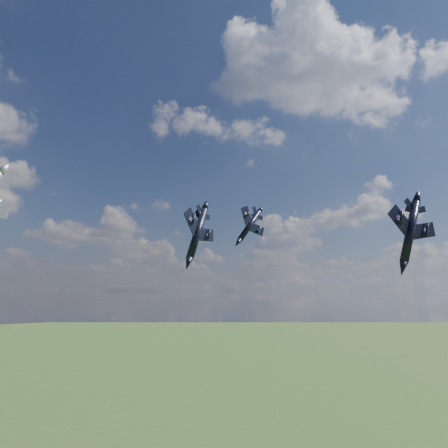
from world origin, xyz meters
TOP-DOWN VIEW (x-y plane):
  - jet_lead_navy at (0.88, 11.07)m, footprint 12.93×15.15m
  - jet_right_navy at (28.39, -11.01)m, footprint 15.25×17.59m
  - jet_high_navy at (26.56, 26.27)m, footprint 9.15×13.32m

SIDE VIEW (x-z plane):
  - jet_lead_navy at x=0.88m, z-range 77.29..83.56m
  - jet_right_navy at x=28.39m, z-range 77.61..83.87m
  - jet_high_navy at x=26.56m, z-range 81.78..90.03m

